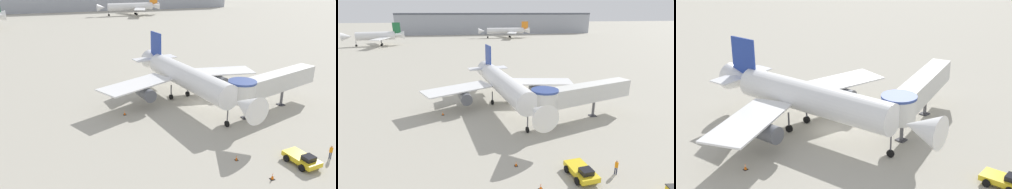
# 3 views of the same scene
# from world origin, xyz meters

# --- Properties ---
(ground_plane) EXTENTS (800.00, 800.00, 0.00)m
(ground_plane) POSITION_xyz_m (0.00, 0.00, 0.00)
(ground_plane) COLOR #A8A393
(main_airplane) EXTENTS (29.44, 31.62, 10.23)m
(main_airplane) POSITION_xyz_m (-1.60, 1.38, 4.32)
(main_airplane) COLOR white
(main_airplane) RESTS_ON ground_plane
(jet_bridge) EXTENTS (18.79, 8.44, 6.15)m
(jet_bridge) POSITION_xyz_m (8.88, -6.73, 4.47)
(jet_bridge) COLOR silver
(jet_bridge) RESTS_ON ground_plane
(pushback_tug_yellow) EXTENTS (2.85, 4.30, 1.49)m
(pushback_tug_yellow) POSITION_xyz_m (3.21, -21.57, 0.71)
(pushback_tug_yellow) COLOR yellow
(pushback_tug_yellow) RESTS_ON ground_plane
(traffic_cone_near_nose) EXTENTS (0.37, 0.37, 0.62)m
(traffic_cone_near_nose) POSITION_xyz_m (-3.36, -18.31, 0.30)
(traffic_cone_near_nose) COLOR black
(traffic_cone_near_nose) RESTS_ON ground_plane
(traffic_cone_apron_front) EXTENTS (0.46, 0.46, 0.76)m
(traffic_cone_apron_front) POSITION_xyz_m (-1.77, -22.92, 0.36)
(traffic_cone_apron_front) COLOR black
(traffic_cone_apron_front) RESTS_ON ground_plane
(traffic_cone_port_wing) EXTENTS (0.43, 0.43, 0.72)m
(traffic_cone_port_wing) POSITION_xyz_m (-12.68, -0.85, 0.34)
(traffic_cone_port_wing) COLOR black
(traffic_cone_port_wing) RESTS_ON ground_plane
(ground_crew_marshaller) EXTENTS (0.38, 0.32, 1.72)m
(ground_crew_marshaller) POSITION_xyz_m (7.19, -21.70, 0.99)
(ground_crew_marshaller) COLOR #1E2338
(ground_crew_marshaller) RESTS_ON ground_plane
(background_jet_orange_tail) EXTENTS (34.76, 32.97, 10.61)m
(background_jet_orange_tail) POSITION_xyz_m (21.70, 134.20, 4.66)
(background_jet_orange_tail) COLOR white
(background_jet_orange_tail) RESTS_ON ground_plane
(background_jet_green_tail) EXTENTS (29.64, 32.85, 11.61)m
(background_jet_green_tail) POSITION_xyz_m (-51.59, 102.55, 5.07)
(background_jet_green_tail) COLOR white
(background_jet_green_tail) RESTS_ON ground_plane
(terminal_building) EXTENTS (150.59, 26.57, 15.87)m
(terminal_building) POSITION_xyz_m (19.47, 175.00, 7.95)
(terminal_building) COLOR #999EA8
(terminal_building) RESTS_ON ground_plane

